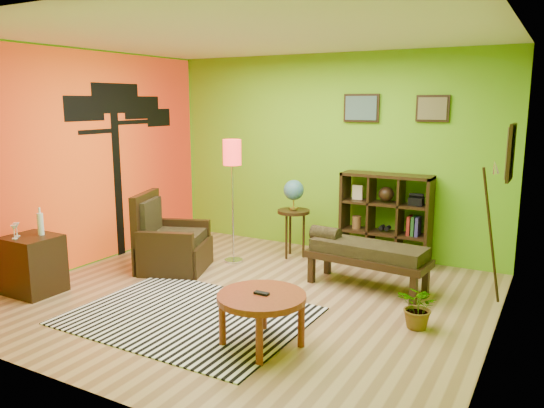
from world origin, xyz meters
The scene contains 11 objects.
ground centered at (0.00, 0.00, 0.00)m, with size 5.00×5.00×0.00m, color tan.
room_shell centered at (-0.09, 0.01, 1.80)m, with size 5.04×4.54×2.82m.
zebra_rug centered at (-0.24, -0.75, 0.01)m, with size 2.31×1.75×0.01m, color white.
coffee_table centered at (0.73, -0.96, 0.42)m, with size 0.79×0.79×0.50m.
armchair centered at (-1.42, 0.37, 0.30)m, with size 1.04×1.03×1.00m.
side_cabinet centered at (-2.20, -1.06, 0.33)m, with size 0.56×0.51×0.98m.
floor_lamp centered at (-0.88, 1.04, 1.34)m, with size 0.25×0.25×1.65m.
globe_table centered at (-0.28, 1.64, 0.82)m, with size 0.45×0.45×1.09m.
cube_shelf centered at (0.91, 2.03, 0.60)m, with size 1.20×0.35×1.20m.
bench centered at (1.00, 0.94, 0.42)m, with size 1.47×0.63×0.66m.
potted_plant centered at (1.86, 0.09, 0.17)m, with size 0.39×0.44×0.34m, color #26661E.
Camera 1 is at (2.95, -4.75, 2.14)m, focal length 35.00 mm.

